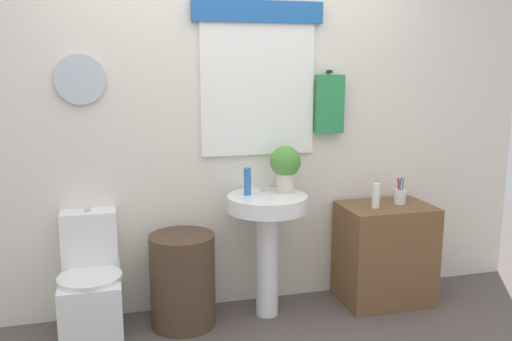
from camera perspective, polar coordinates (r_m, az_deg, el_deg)
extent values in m
cube|color=silver|center=(3.64, -2.65, 5.63)|extent=(4.40, 0.10, 2.60)
cube|color=white|center=(3.60, 0.21, 8.63)|extent=(0.77, 0.03, 0.87)
cube|color=#235BA3|center=(3.60, 0.28, 16.54)|extent=(0.87, 0.04, 0.14)
cylinder|color=silver|center=(3.47, -18.17, 9.15)|extent=(0.30, 0.03, 0.30)
cylinder|color=black|center=(3.74, 7.80, 10.37)|extent=(0.02, 0.06, 0.02)
cube|color=#2D894C|center=(3.73, 7.83, 6.99)|extent=(0.20, 0.05, 0.40)
cube|color=white|center=(3.55, -17.02, -13.58)|extent=(0.36, 0.50, 0.38)
cylinder|color=white|center=(3.42, -17.25, -10.84)|extent=(0.38, 0.38, 0.03)
cube|color=white|center=(3.58, -17.27, -6.98)|extent=(0.34, 0.18, 0.37)
cylinder|color=silver|center=(3.52, -17.45, -3.98)|extent=(0.04, 0.04, 0.02)
cylinder|color=#4C3828|center=(3.52, -7.80, -11.46)|extent=(0.41, 0.41, 0.60)
cylinder|color=white|center=(3.60, 1.19, -9.80)|extent=(0.15, 0.15, 0.72)
cylinder|color=white|center=(3.48, 1.21, -3.47)|extent=(0.52, 0.52, 0.10)
cylinder|color=silver|center=(3.57, 0.69, -1.45)|extent=(0.03, 0.03, 0.10)
cube|color=brown|center=(3.92, 13.51, -8.54)|extent=(0.62, 0.44, 0.70)
cylinder|color=#2D6BB7|center=(3.46, -0.91, -1.18)|extent=(0.05, 0.05, 0.18)
cylinder|color=beige|center=(3.55, 3.12, -1.33)|extent=(0.12, 0.12, 0.13)
sphere|color=#4C8E38|center=(3.52, 3.15, 0.97)|extent=(0.20, 0.20, 0.20)
cylinder|color=white|center=(3.72, 12.63, -2.63)|extent=(0.05, 0.05, 0.17)
cylinder|color=silver|center=(3.88, 15.04, -2.70)|extent=(0.08, 0.08, 0.10)
cylinder|color=green|center=(3.88, 15.27, -2.02)|extent=(0.01, 0.03, 0.18)
cylinder|color=blue|center=(3.88, 14.97, -1.99)|extent=(0.04, 0.01, 0.18)
cylinder|color=red|center=(3.85, 14.91, -2.09)|extent=(0.02, 0.03, 0.18)
cylinder|color=purple|center=(3.85, 15.11, -2.11)|extent=(0.04, 0.02, 0.18)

